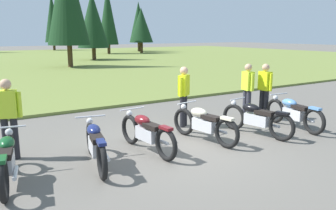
# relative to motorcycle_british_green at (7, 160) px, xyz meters

# --- Properties ---
(ground_plane) EXTENTS (140.00, 140.00, 0.00)m
(ground_plane) POSITION_rel_motorcycle_british_green_xyz_m (3.60, -0.08, -0.44)
(ground_plane) COLOR #605B54
(grass_moorland) EXTENTS (80.00, 44.00, 0.10)m
(grass_moorland) POSITION_rel_motorcycle_british_green_xyz_m (3.60, 26.75, -0.39)
(grass_moorland) COLOR olive
(grass_moorland) RESTS_ON ground
(motorcycle_british_green) EXTENTS (0.72, 2.07, 0.88)m
(motorcycle_british_green) POSITION_rel_motorcycle_british_green_xyz_m (0.00, 0.00, 0.00)
(motorcycle_british_green) COLOR black
(motorcycle_british_green) RESTS_ON ground
(motorcycle_navy) EXTENTS (0.70, 2.07, 0.88)m
(motorcycle_navy) POSITION_rel_motorcycle_british_green_xyz_m (1.58, -0.02, 0.00)
(motorcycle_navy) COLOR black
(motorcycle_navy) RESTS_ON ground
(motorcycle_maroon) EXTENTS (0.62, 2.10, 0.88)m
(motorcycle_maroon) POSITION_rel_motorcycle_british_green_xyz_m (2.82, 0.17, 0.00)
(motorcycle_maroon) COLOR black
(motorcycle_maroon) RESTS_ON ground
(motorcycle_cream) EXTENTS (0.66, 2.09, 0.88)m
(motorcycle_cream) POSITION_rel_motorcycle_british_green_xyz_m (4.35, 0.10, 0.00)
(motorcycle_cream) COLOR black
(motorcycle_cream) RESTS_ON ground
(motorcycle_black) EXTENTS (0.70, 2.08, 0.88)m
(motorcycle_black) POSITION_rel_motorcycle_british_green_xyz_m (5.80, -0.21, 0.00)
(motorcycle_black) COLOR black
(motorcycle_black) RESTS_ON ground
(motorcycle_sky_blue) EXTENTS (0.62, 2.10, 0.88)m
(motorcycle_sky_blue) POSITION_rel_motorcycle_british_green_xyz_m (7.14, -0.29, 0.00)
(motorcycle_sky_blue) COLOR black
(motorcycle_sky_blue) RESTS_ON ground
(rider_near_row_end) EXTENTS (0.23, 0.55, 1.67)m
(rider_near_row_end) POSITION_rel_motorcycle_british_green_xyz_m (7.28, 0.90, 0.51)
(rider_near_row_end) COLOR black
(rider_near_row_end) RESTS_ON ground
(rider_checking_bike) EXTENTS (0.52, 0.33, 1.67)m
(rider_checking_bike) POSITION_rel_motorcycle_british_green_xyz_m (0.24, 1.27, 0.51)
(rider_checking_bike) COLOR black
(rider_checking_bike) RESTS_ON ground
(rider_in_hivis_vest) EXTENTS (0.47, 0.39, 1.67)m
(rider_in_hivis_vest) POSITION_rel_motorcycle_british_green_xyz_m (4.72, 1.47, 0.51)
(rider_in_hivis_vest) COLOR black
(rider_in_hivis_vest) RESTS_ON ground
(rider_with_back_turned) EXTENTS (0.28, 0.54, 1.67)m
(rider_with_back_turned) POSITION_rel_motorcycle_british_green_xyz_m (6.86, 1.19, 0.51)
(rider_with_back_turned) COLOR #2D2D38
(rider_with_back_turned) RESTS_ON ground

